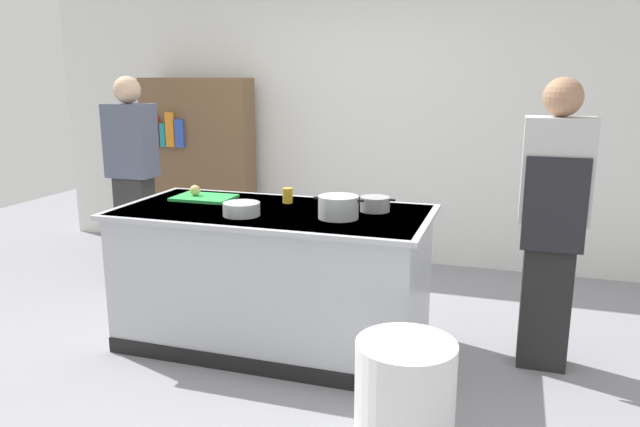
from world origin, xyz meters
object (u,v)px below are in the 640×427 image
at_px(sauce_pan, 375,204).
at_px(mixing_bowl, 242,209).
at_px(onion, 195,190).
at_px(bookshelf, 199,166).
at_px(person_chef, 552,219).
at_px(stock_pot, 338,207).
at_px(trash_bin, 405,397).
at_px(person_guest, 133,175).
at_px(juice_cup, 288,196).

bearing_deg(sauce_pan, mixing_bowl, -153.80).
bearing_deg(onion, bookshelf, 118.20).
xyz_separation_m(onion, person_chef, (2.30, 0.04, -0.04)).
distance_m(stock_pot, mixing_bowl, 0.59).
bearing_deg(sauce_pan, person_chef, 2.61).
bearing_deg(stock_pot, mixing_bowl, -168.96).
height_order(trash_bin, person_chef, person_chef).
distance_m(onion, person_chef, 2.30).
bearing_deg(trash_bin, sauce_pan, 110.29).
distance_m(trash_bin, person_guest, 3.19).
xyz_separation_m(juice_cup, person_guest, (-1.60, 0.59, -0.04)).
distance_m(mixing_bowl, trash_bin, 1.50).
bearing_deg(sauce_pan, person_guest, 163.46).
bearing_deg(person_guest, mixing_bowl, 74.01).
bearing_deg(person_guest, sauce_pan, 92.28).
relative_size(onion, person_chef, 0.04).
bearing_deg(mixing_bowl, bookshelf, 124.89).
relative_size(juice_cup, trash_bin, 0.18).
bearing_deg(bookshelf, juice_cup, -45.79).
bearing_deg(mixing_bowl, stock_pot, 11.04).
relative_size(onion, person_guest, 0.04).
xyz_separation_m(onion, juice_cup, (0.66, 0.06, -0.01)).
height_order(onion, sauce_pan, onion).
relative_size(person_chef, bookshelf, 1.01).
xyz_separation_m(mixing_bowl, juice_cup, (0.13, 0.43, 0.01)).
relative_size(juice_cup, person_chef, 0.06).
distance_m(sauce_pan, person_guest, 2.30).
bearing_deg(person_guest, juice_cup, 88.56).
xyz_separation_m(person_chef, bookshelf, (-3.18, 1.59, -0.06)).
relative_size(onion, trash_bin, 0.13).
distance_m(onion, mixing_bowl, 0.64).
bearing_deg(sauce_pan, onion, 179.63).
relative_size(mixing_bowl, person_guest, 0.13).
bearing_deg(bookshelf, person_chef, -26.59).
bearing_deg(trash_bin, mixing_bowl, 148.06).
bearing_deg(juice_cup, bookshelf, 134.21).
distance_m(juice_cup, person_chef, 1.65).
relative_size(sauce_pan, trash_bin, 0.46).
bearing_deg(juice_cup, person_chef, -0.59).
relative_size(sauce_pan, juice_cup, 2.52).
distance_m(trash_bin, bookshelf, 3.75).
relative_size(mixing_bowl, trash_bin, 0.41).
relative_size(sauce_pan, mixing_bowl, 1.12).
xyz_separation_m(mixing_bowl, person_guest, (-1.47, 1.02, -0.03)).
bearing_deg(mixing_bowl, onion, 144.52).
distance_m(stock_pot, person_chef, 1.24).
bearing_deg(onion, person_guest, 145.56).
height_order(mixing_bowl, bookshelf, bookshelf).
bearing_deg(bookshelf, onion, -61.80).
relative_size(trash_bin, person_guest, 0.32).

